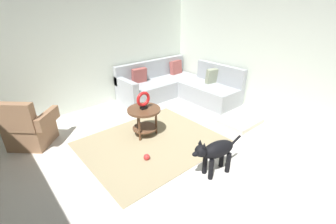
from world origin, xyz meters
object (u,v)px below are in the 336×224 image
object	(u,v)px
sectional_couch	(177,87)
dog	(215,152)
dog_toy_ball	(147,157)
dog_bed_mat	(241,121)
armchair	(29,129)
side_table	(144,115)
torus_sculpture	(143,100)

from	to	relation	value
sectional_couch	dog	distance (m)	3.03
dog_toy_ball	dog_bed_mat	bearing A→B (deg)	-7.21
sectional_couch	armchair	distance (m)	3.46
dog	sectional_couch	bearing A→B (deg)	-20.88
armchair	dog_toy_ball	world-z (taller)	armchair
armchair	dog_bed_mat	xyz separation A→B (m)	(3.45, -1.93, -0.28)
side_table	dog	xyz separation A→B (m)	(0.13, -1.53, -0.04)
dog_bed_mat	dog	bearing A→B (deg)	-159.36
dog	dog_toy_ball	size ratio (longest dim) A/B	8.29
dog	torus_sculpture	bearing A→B (deg)	16.63
sectional_couch	torus_sculpture	world-z (taller)	sectional_couch
dog	dog_toy_ball	distance (m)	1.10
dog	dog_toy_ball	xyz separation A→B (m)	(-0.55, 0.89, -0.33)
dog_bed_mat	dog	size ratio (longest dim) A/B	0.95
side_table	dog_toy_ball	distance (m)	0.86
torus_sculpture	dog	distance (m)	1.58
side_table	dog_toy_ball	size ratio (longest dim) A/B	5.92
side_table	torus_sculpture	distance (m)	0.29
dog_toy_ball	armchair	bearing A→B (deg)	127.40
torus_sculpture	dog	bearing A→B (deg)	-85.30
sectional_couch	dog_bed_mat	size ratio (longest dim) A/B	2.81
sectional_couch	dog_toy_ball	size ratio (longest dim) A/B	22.21
torus_sculpture	dog_bed_mat	world-z (taller)	torus_sculpture
dog_bed_mat	dog_toy_ball	bearing A→B (deg)	172.79
torus_sculpture	dog_toy_ball	xyz separation A→B (m)	(-0.43, -0.64, -0.66)
sectional_couch	dog_toy_ball	distance (m)	2.76
armchair	dog_bed_mat	world-z (taller)	armchair
side_table	dog	size ratio (longest dim) A/B	0.71
sectional_couch	side_table	size ratio (longest dim) A/B	3.75
side_table	dog_bed_mat	bearing A→B (deg)	-27.63
dog_bed_mat	torus_sculpture	bearing A→B (deg)	152.37
sectional_couch	armchair	size ratio (longest dim) A/B	2.27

